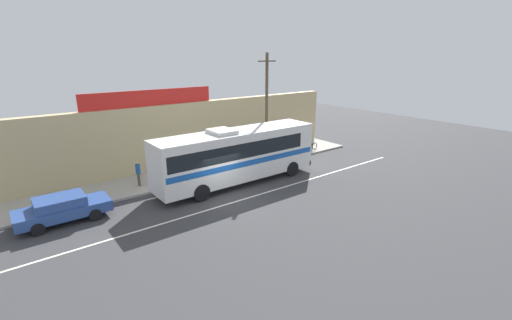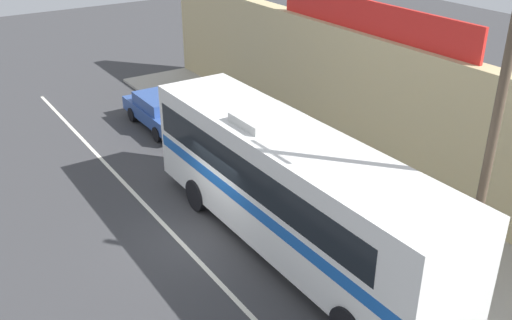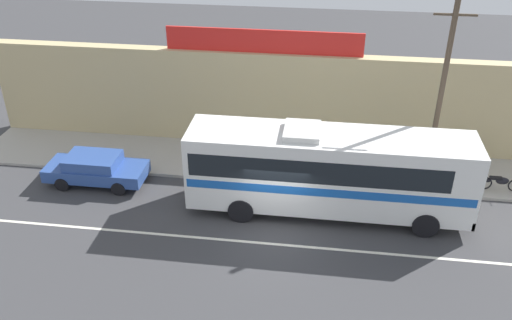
{
  "view_description": "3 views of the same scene",
  "coord_description": "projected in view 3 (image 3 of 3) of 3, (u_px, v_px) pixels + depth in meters",
  "views": [
    {
      "loc": [
        -10.43,
        -16.44,
        8.34
      ],
      "look_at": [
        3.77,
        2.01,
        1.18
      ],
      "focal_mm": 24.55,
      "sensor_mm": 36.0,
      "label": 1
    },
    {
      "loc": [
        13.03,
        -6.74,
        9.62
      ],
      "look_at": [
        -0.74,
        2.33,
        1.54
      ],
      "focal_mm": 40.6,
      "sensor_mm": 36.0,
      "label": 2
    },
    {
      "loc": [
        1.63,
        -17.17,
        13.11
      ],
      "look_at": [
        -0.96,
        1.74,
        2.19
      ],
      "focal_mm": 38.16,
      "sensor_mm": 36.0,
      "label": 3
    }
  ],
  "objects": [
    {
      "name": "parked_car",
      "position": [
        96.0,
        168.0,
        24.26
      ],
      "size": [
        4.44,
        1.88,
        1.37
      ],
      "color": "#2D4C93",
      "rests_on": "ground_plane"
    },
    {
      "name": "storefront_facade",
      "position": [
        291.0,
        101.0,
        26.59
      ],
      "size": [
        30.0,
        0.7,
        4.8
      ],
      "primitive_type": "cube",
      "color": "tan",
      "rests_on": "ground_plane"
    },
    {
      "name": "storefront_billboard",
      "position": [
        264.0,
        41.0,
        25.29
      ],
      "size": [
        9.28,
        0.12,
        1.1
      ],
      "primitive_type": "cube",
      "color": "red",
      "rests_on": "storefront_facade"
    },
    {
      "name": "sidewalk_slab",
      "position": [
        286.0,
        164.0,
        25.9
      ],
      "size": [
        30.0,
        3.6,
        0.14
      ],
      "primitive_type": "cube",
      "color": "#A8A399",
      "rests_on": "ground_plane"
    },
    {
      "name": "road_center_stripe",
      "position": [
        272.0,
        244.0,
        20.78
      ],
      "size": [
        30.0,
        0.14,
        0.01
      ],
      "primitive_type": "cube",
      "color": "silver",
      "rests_on": "ground_plane"
    },
    {
      "name": "utility_pole",
      "position": [
        440.0,
        98.0,
        21.92
      ],
      "size": [
        1.6,
        0.22,
        8.22
      ],
      "color": "brown",
      "rests_on": "sidewalk_slab"
    },
    {
      "name": "pedestrian_far_left",
      "position": [
        210.0,
        144.0,
        25.46
      ],
      "size": [
        0.3,
        0.48,
        1.69
      ],
      "color": "brown",
      "rests_on": "sidewalk_slab"
    },
    {
      "name": "motorcycle_orange",
      "position": [
        500.0,
        182.0,
        23.59
      ],
      "size": [
        1.9,
        0.56,
        0.94
      ],
      "color": "black",
      "rests_on": "sidewalk_slab"
    },
    {
      "name": "intercity_bus",
      "position": [
        327.0,
        168.0,
        21.65
      ],
      "size": [
        11.3,
        2.59,
        3.78
      ],
      "color": "white",
      "rests_on": "ground_plane"
    },
    {
      "name": "ground_plane",
      "position": [
        274.0,
        231.0,
        21.47
      ],
      "size": [
        70.0,
        70.0,
        0.0
      ],
      "primitive_type": "plane",
      "color": "#3A3A3D"
    },
    {
      "name": "pedestrian_near_shop",
      "position": [
        476.0,
        152.0,
        24.81
      ],
      "size": [
        0.3,
        0.48,
        1.64
      ],
      "color": "brown",
      "rests_on": "sidewalk_slab"
    }
  ]
}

